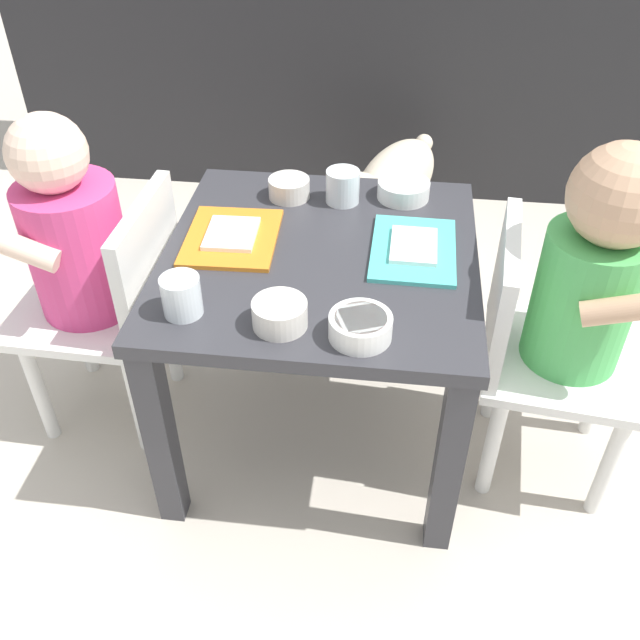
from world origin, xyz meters
The scene contains 14 objects.
ground_plane centered at (0.00, 0.00, 0.00)m, with size 7.00×7.00×0.00m, color beige.
kitchen_cabinet_back centered at (0.00, 1.18, 0.52)m, with size 2.11×0.36×1.04m, color #232326.
dining_table centered at (0.00, 0.00, 0.35)m, with size 0.54×0.56×0.43m.
seated_child_left centered at (-0.43, 0.00, 0.40)m, with size 0.29×0.29×0.65m.
seated_child_right centered at (0.43, -0.04, 0.42)m, with size 0.31×0.31×0.67m.
dog centered at (0.10, 0.67, 0.21)m, with size 0.29×0.46×0.32m.
food_tray_left centered at (-0.16, 0.02, 0.43)m, with size 0.16×0.20×0.02m.
food_tray_right centered at (0.16, 0.02, 0.43)m, with size 0.15×0.21×0.02m.
water_cup_left centered at (-0.19, -0.19, 0.45)m, with size 0.06×0.06×0.06m.
water_cup_right centered at (0.02, 0.18, 0.45)m, with size 0.06×0.06×0.06m.
veggie_bowl_near centered at (-0.04, -0.20, 0.45)m, with size 0.08×0.08×0.04m.
cereal_bowl_right_side centered at (0.08, -0.21, 0.45)m, with size 0.09×0.09×0.04m.
cereal_bowl_left_side centered at (-0.08, 0.18, 0.45)m, with size 0.08×0.08×0.04m.
veggie_bowl_far centered at (0.14, 0.21, 0.45)m, with size 0.10×0.10×0.03m.
Camera 1 is at (0.12, -0.99, 1.08)m, focal length 38.94 mm.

